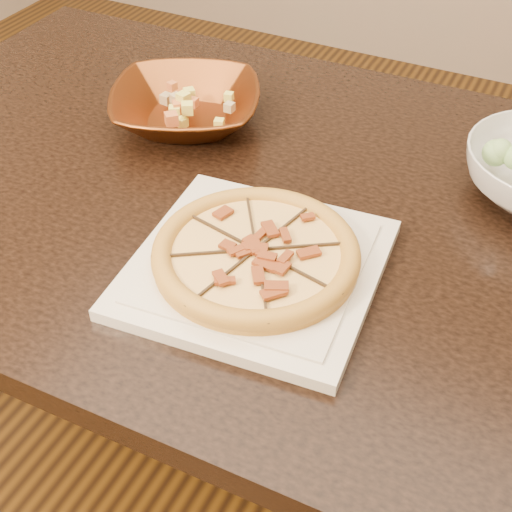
# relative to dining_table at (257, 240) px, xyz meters

# --- Properties ---
(floor) EXTENTS (4.00, 4.00, 0.02)m
(floor) POSITION_rel_dining_table_xyz_m (-0.17, 0.06, -0.66)
(floor) COLOR #54330E
(floor) RESTS_ON ground
(dining_table) EXTENTS (1.42, 0.93, 0.75)m
(dining_table) POSITION_rel_dining_table_xyz_m (0.00, 0.00, 0.00)
(dining_table) COLOR black
(dining_table) RESTS_ON floor
(plate) EXTENTS (0.34, 0.34, 0.02)m
(plate) POSITION_rel_dining_table_xyz_m (0.08, -0.17, 0.11)
(plate) COLOR beige
(plate) RESTS_ON dining_table
(pizza) EXTENTS (0.27, 0.27, 0.03)m
(pizza) POSITION_rel_dining_table_xyz_m (0.08, -0.17, 0.13)
(pizza) COLOR gold
(pizza) RESTS_ON plate
(bronze_bowl) EXTENTS (0.33, 0.33, 0.06)m
(bronze_bowl) POSITION_rel_dining_table_xyz_m (-0.20, 0.12, 0.13)
(bronze_bowl) COLOR brown
(bronze_bowl) RESTS_ON dining_table
(mixed_dish) EXTENTS (0.09, 0.12, 0.03)m
(mixed_dish) POSITION_rel_dining_table_xyz_m (-0.20, 0.12, 0.18)
(mixed_dish) COLOR tan
(mixed_dish) RESTS_ON bronze_bowl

